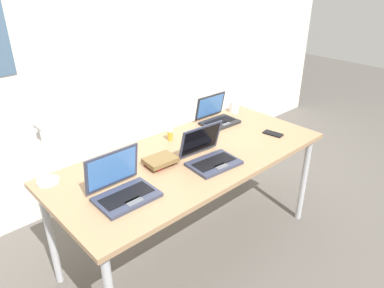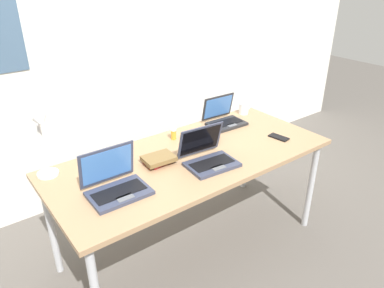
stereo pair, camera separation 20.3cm
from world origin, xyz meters
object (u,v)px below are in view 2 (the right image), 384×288
laptop_far_corner (115,184)px  pill_bottle (174,134)px  coffee_mug (244,108)px  headphones (206,140)px  book_stack (159,159)px  laptop_by_keyboard (208,157)px  cell_phone (279,137)px  desk_lamp (44,146)px  laptop_front_right (224,118)px  computer_mouse (127,159)px

laptop_far_corner → pill_bottle: laptop_far_corner is taller
pill_bottle → coffee_mug: size_ratio=0.70×
headphones → book_stack: (-0.41, -0.05, 0.01)m
laptop_by_keyboard → cell_phone: bearing=-2.1°
coffee_mug → desk_lamp: bearing=-178.6°
desk_lamp → laptop_by_keyboard: 0.93m
laptop_by_keyboard → headphones: size_ratio=1.49×
book_stack → desk_lamp: bearing=158.4°
cell_phone → book_stack: size_ratio=0.66×
laptop_front_right → computer_mouse: 0.86m
cell_phone → headphones: bearing=140.5°
pill_bottle → book_stack: (-0.26, -0.22, -0.02)m
laptop_front_right → headphones: bearing=-152.4°
desk_lamp → laptop_by_keyboard: desk_lamp is taller
desk_lamp → cell_phone: desk_lamp is taller
computer_mouse → laptop_far_corner: bearing=-106.1°
computer_mouse → cell_phone: (0.99, -0.34, -0.01)m
laptop_by_keyboard → laptop_front_right: laptop_by_keyboard is taller
computer_mouse → headphones: bearing=14.3°
computer_mouse → cell_phone: 1.05m
laptop_by_keyboard → cell_phone: (0.61, -0.02, -0.04)m
laptop_by_keyboard → coffee_mug: laptop_by_keyboard is taller
computer_mouse → laptop_by_keyboard: bearing=-17.4°
laptop_front_right → book_stack: laptop_front_right is taller
computer_mouse → pill_bottle: (0.40, 0.09, 0.02)m
laptop_far_corner → computer_mouse: 0.33m
laptop_front_right → book_stack: 0.74m
headphones → laptop_front_right: bearing=27.6°
desk_lamp → book_stack: desk_lamp is taller
cell_phone → headphones: size_ratio=0.64×
laptop_front_right → headphones: size_ratio=1.31×
cell_phone → desk_lamp: bearing=154.0°
computer_mouse → desk_lamp: bearing=-170.5°
laptop_far_corner → cell_phone: 1.20m
laptop_by_keyboard → computer_mouse: (-0.38, 0.32, -0.03)m
headphones → pill_bottle: pill_bottle is taller
laptop_front_right → computer_mouse: bearing=-174.7°
laptop_by_keyboard → book_stack: (-0.23, 0.18, -0.02)m
desk_lamp → laptop_far_corner: (0.23, -0.36, -0.15)m
headphones → desk_lamp: bearing=169.9°
laptop_front_right → coffee_mug: 0.27m
laptop_front_right → pill_bottle: laptop_front_right is taller
laptop_far_corner → cell_phone: laptop_far_corner is taller
desk_lamp → laptop_by_keyboard: bearing=-26.9°
headphones → cell_phone: bearing=-30.5°
computer_mouse → cell_phone: size_ratio=0.71×
desk_lamp → laptop_far_corner: desk_lamp is taller
headphones → pill_bottle: bearing=132.3°
laptop_front_right → pill_bottle: size_ratio=3.55×
cell_phone → book_stack: (-0.85, 0.21, 0.02)m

